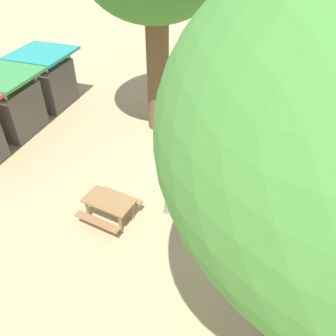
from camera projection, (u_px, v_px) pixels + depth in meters
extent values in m
plane|color=tan|center=(190.00, 188.00, 11.72)|extent=(60.00, 60.00, 0.00)
cylinder|color=gray|center=(194.00, 199.00, 10.79)|extent=(0.30, 0.30, 0.68)
cylinder|color=gray|center=(186.00, 190.00, 11.11)|extent=(0.30, 0.30, 0.68)
cylinder|color=gray|center=(218.00, 189.00, 11.16)|extent=(0.30, 0.30, 0.68)
cylinder|color=gray|center=(210.00, 181.00, 11.48)|extent=(0.30, 0.30, 0.68)
ellipsoid|color=gray|center=(204.00, 172.00, 10.67)|extent=(1.86, 1.78, 1.03)
sphere|color=gray|center=(175.00, 179.00, 10.17)|extent=(0.73, 0.73, 0.73)
cone|color=gray|center=(167.00, 198.00, 10.47)|extent=(0.23, 0.23, 1.15)
cube|color=gray|center=(187.00, 187.00, 9.89)|extent=(0.46, 0.51, 0.55)
cube|color=gray|center=(170.00, 170.00, 10.55)|extent=(0.46, 0.51, 0.55)
cylinder|color=#3F3833|center=(204.00, 148.00, 12.86)|extent=(0.14, 0.14, 0.82)
cylinder|color=#3F3833|center=(199.00, 148.00, 12.87)|extent=(0.14, 0.14, 0.82)
cylinder|color=silver|center=(203.00, 133.00, 12.43)|extent=(0.32, 0.32, 0.58)
sphere|color=tan|center=(203.00, 123.00, 12.19)|extent=(0.22, 0.22, 0.22)
cylinder|color=silver|center=(208.00, 132.00, 12.41)|extent=(0.09, 0.09, 0.55)
cylinder|color=silver|center=(197.00, 132.00, 12.44)|extent=(0.09, 0.09, 0.55)
cylinder|color=brown|center=(310.00, 298.00, 6.22)|extent=(0.81, 0.81, 4.13)
cylinder|color=brown|center=(158.00, 74.00, 13.47)|extent=(0.88, 0.88, 4.78)
cube|color=#9E7A51|center=(273.00, 132.00, 13.69)|extent=(1.36, 1.16, 0.06)
cube|color=#9E7A51|center=(278.00, 129.00, 13.44)|extent=(1.16, 0.88, 0.40)
cube|color=#9E7A51|center=(263.00, 141.00, 13.60)|extent=(0.28, 0.34, 0.42)
cube|color=#9E7A51|center=(281.00, 133.00, 14.07)|extent=(0.28, 0.34, 0.42)
cube|color=olive|center=(108.00, 201.00, 10.12)|extent=(1.03, 1.61, 0.06)
cylinder|color=olive|center=(132.00, 210.00, 10.37)|extent=(0.10, 0.10, 0.72)
cylinder|color=olive|center=(120.00, 224.00, 9.92)|extent=(0.10, 0.10, 0.72)
cylinder|color=olive|center=(100.00, 197.00, 10.81)|extent=(0.10, 0.10, 0.72)
cylinder|color=olive|center=(88.00, 210.00, 10.36)|extent=(0.10, 0.10, 0.72)
cube|color=olive|center=(121.00, 196.00, 10.75)|extent=(0.48, 1.52, 0.05)
cube|color=olive|center=(97.00, 222.00, 9.89)|extent=(0.48, 1.52, 0.05)
cube|color=#59514C|center=(12.00, 110.00, 14.01)|extent=(2.00, 1.80, 2.00)
cube|color=#388C47|center=(1.00, 76.00, 13.11)|extent=(2.50, 2.50, 0.12)
cylinder|color=gray|center=(9.00, 93.00, 14.76)|extent=(0.10, 0.10, 2.40)
cylinder|color=gray|center=(41.00, 99.00, 14.36)|extent=(0.10, 0.10, 2.40)
cylinder|color=gray|center=(13.00, 119.00, 13.02)|extent=(0.10, 0.10, 2.40)
cube|color=#59514C|center=(48.00, 84.00, 15.95)|extent=(2.00, 1.80, 2.00)
cube|color=teal|center=(41.00, 53.00, 15.04)|extent=(2.50, 2.50, 0.12)
cylinder|color=gray|center=(44.00, 71.00, 16.70)|extent=(0.10, 0.10, 2.40)
cylinder|color=gray|center=(73.00, 75.00, 16.29)|extent=(0.10, 0.10, 2.40)
cylinder|color=gray|center=(21.00, 86.00, 15.36)|extent=(0.10, 0.10, 2.40)
cylinder|color=gray|center=(51.00, 91.00, 14.95)|extent=(0.10, 0.10, 2.40)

